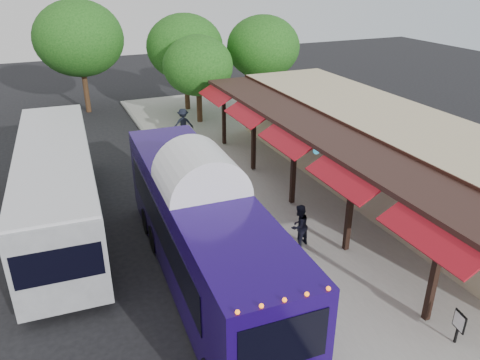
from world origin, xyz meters
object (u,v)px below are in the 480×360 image
coach_bus (202,228)px  ped_b (299,226)px  ped_d (183,124)px  ped_a (295,282)px  ped_c (229,182)px  sign_board (459,323)px  city_bus (58,184)px

coach_bus → ped_b: (3.82, 0.44, -1.05)m
ped_b → ped_d: ped_d is taller
ped_a → coach_bus: bearing=111.2°
ped_c → ped_d: ped_d is taller
sign_board → ped_d: bearing=105.8°
sign_board → city_bus: bearing=139.6°
city_bus → ped_c: size_ratio=8.06×
city_bus → ped_d: bearing=49.4°
coach_bus → ped_a: (2.05, -2.42, -1.02)m
coach_bus → city_bus: bearing=126.9°
ped_b → sign_board: (1.51, -5.98, -0.14)m
city_bus → ped_c: 7.02m
ped_b → ped_c: 4.64m
sign_board → ped_a: bearing=146.6°
ped_a → sign_board: ped_a is taller
coach_bus → sign_board: coach_bus is taller
ped_c → coach_bus: bearing=26.5°
city_bus → ped_d: size_ratio=6.88×
ped_c → ped_a: bearing=50.1°
coach_bus → ped_b: bearing=8.7°
coach_bus → sign_board: bearing=-43.9°
coach_bus → ped_c: size_ratio=7.69×
ped_d → sign_board: size_ratio=1.79×
city_bus → ped_a: size_ratio=7.32×
ped_c → sign_board: (2.39, -10.53, -0.09)m
ped_a → ped_d: 15.95m
coach_bus → ped_b: size_ratio=7.21×
sign_board → ped_b: bearing=114.2°
ped_b → ped_d: size_ratio=0.91×
coach_bus → ped_a: bearing=-47.7°
coach_bus → ped_d: (3.42, 13.47, -0.97)m
ped_b → sign_board: 6.17m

